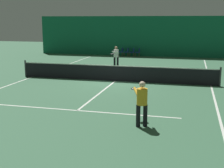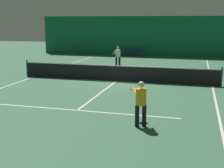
{
  "view_description": "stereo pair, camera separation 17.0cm",
  "coord_description": "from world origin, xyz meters",
  "px_view_note": "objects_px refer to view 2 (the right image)",
  "views": [
    {
      "loc": [
        4.38,
        -17.8,
        3.6
      ],
      "look_at": [
        1.13,
        -5.16,
        0.91
      ],
      "focal_mm": 50.0,
      "sensor_mm": 36.0,
      "label": 1
    },
    {
      "loc": [
        4.55,
        -17.76,
        3.6
      ],
      "look_at": [
        1.13,
        -5.16,
        0.91
      ],
      "focal_mm": 50.0,
      "sensor_mm": 36.0,
      "label": 2
    }
  ],
  "objects_px": {
    "courtside_chair_0": "(124,51)",
    "courtside_chair_3": "(141,52)",
    "player_near": "(141,100)",
    "player_far": "(118,55)",
    "tennis_net": "(116,73)",
    "courtside_chair_1": "(129,51)",
    "courtside_chair_2": "(135,52)"
  },
  "relations": [
    {
      "from": "courtside_chair_0",
      "to": "courtside_chair_3",
      "type": "distance_m",
      "value": 1.72
    },
    {
      "from": "player_near",
      "to": "courtside_chair_3",
      "type": "distance_m",
      "value": 20.97
    },
    {
      "from": "player_far",
      "to": "courtside_chair_0",
      "type": "height_order",
      "value": "player_far"
    },
    {
      "from": "tennis_net",
      "to": "player_near",
      "type": "bearing_deg",
      "value": -69.8
    },
    {
      "from": "courtside_chair_3",
      "to": "player_near",
      "type": "bearing_deg",
      "value": 10.04
    },
    {
      "from": "player_near",
      "to": "player_far",
      "type": "bearing_deg",
      "value": -6.24
    },
    {
      "from": "courtside_chair_1",
      "to": "courtside_chair_2",
      "type": "relative_size",
      "value": 1.0
    },
    {
      "from": "courtside_chair_2",
      "to": "player_far",
      "type": "bearing_deg",
      "value": 1.15
    },
    {
      "from": "player_near",
      "to": "courtside_chair_2",
      "type": "relative_size",
      "value": 1.89
    },
    {
      "from": "courtside_chair_2",
      "to": "courtside_chair_3",
      "type": "height_order",
      "value": "same"
    },
    {
      "from": "courtside_chair_2",
      "to": "courtside_chair_3",
      "type": "xyz_separation_m",
      "value": [
        0.57,
        0.0,
        0.0
      ]
    },
    {
      "from": "player_near",
      "to": "courtside_chair_3",
      "type": "relative_size",
      "value": 1.89
    },
    {
      "from": "courtside_chair_3",
      "to": "player_far",
      "type": "bearing_deg",
      "value": -3.14
    },
    {
      "from": "player_near",
      "to": "courtside_chair_0",
      "type": "bearing_deg",
      "value": -9.05
    },
    {
      "from": "player_far",
      "to": "courtside_chair_1",
      "type": "bearing_deg",
      "value": -170.87
    },
    {
      "from": "player_near",
      "to": "player_far",
      "type": "xyz_separation_m",
      "value": [
        -4.07,
        13.0,
        0.02
      ]
    },
    {
      "from": "courtside_chair_0",
      "to": "courtside_chair_3",
      "type": "relative_size",
      "value": 1.0
    },
    {
      "from": "player_near",
      "to": "courtside_chair_3",
      "type": "bearing_deg",
      "value": -13.61
    },
    {
      "from": "courtside_chair_1",
      "to": "player_far",
      "type": "bearing_deg",
      "value": 5.43
    },
    {
      "from": "tennis_net",
      "to": "courtside_chair_1",
      "type": "relative_size",
      "value": 14.29
    },
    {
      "from": "tennis_net",
      "to": "courtside_chair_3",
      "type": "relative_size",
      "value": 14.29
    },
    {
      "from": "tennis_net",
      "to": "player_far",
      "type": "bearing_deg",
      "value": 103.3
    },
    {
      "from": "player_near",
      "to": "courtside_chair_1",
      "type": "distance_m",
      "value": 21.2
    },
    {
      "from": "player_far",
      "to": "courtside_chair_1",
      "type": "height_order",
      "value": "player_far"
    },
    {
      "from": "tennis_net",
      "to": "player_far",
      "type": "distance_m",
      "value": 5.54
    },
    {
      "from": "player_near",
      "to": "courtside_chair_0",
      "type": "relative_size",
      "value": 1.89
    },
    {
      "from": "player_far",
      "to": "courtside_chair_3",
      "type": "height_order",
      "value": "player_far"
    },
    {
      "from": "player_near",
      "to": "courtside_chair_3",
      "type": "height_order",
      "value": "player_near"
    },
    {
      "from": "player_far",
      "to": "courtside_chair_0",
      "type": "bearing_deg",
      "value": -166.65
    },
    {
      "from": "player_far",
      "to": "courtside_chair_0",
      "type": "distance_m",
      "value": 7.77
    },
    {
      "from": "courtside_chair_1",
      "to": "courtside_chair_3",
      "type": "height_order",
      "value": "same"
    },
    {
      "from": "courtside_chair_0",
      "to": "courtside_chair_1",
      "type": "distance_m",
      "value": 0.57
    }
  ]
}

